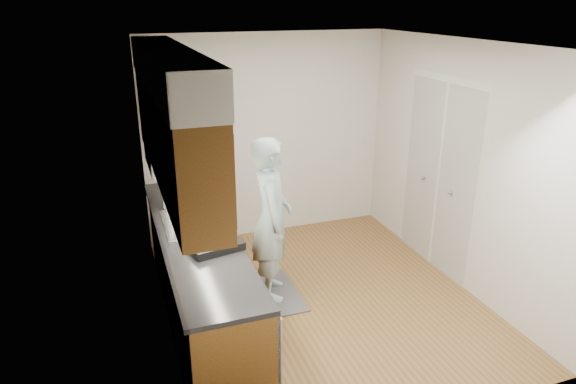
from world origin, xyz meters
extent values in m
plane|color=brown|center=(0.00, 0.00, 0.00)|extent=(3.50, 3.50, 0.00)
plane|color=white|center=(0.00, 0.00, 2.50)|extent=(3.50, 3.50, 0.00)
cube|color=silver|center=(-1.50, 0.00, 1.25)|extent=(0.02, 3.50, 2.50)
cube|color=silver|center=(1.50, 0.00, 1.25)|extent=(0.02, 3.50, 2.50)
cube|color=silver|center=(0.00, 1.75, 1.25)|extent=(3.00, 0.02, 2.50)
cube|color=brown|center=(-1.20, 0.00, 0.45)|extent=(0.60, 2.80, 0.90)
cube|color=black|center=(-1.21, 0.00, 0.92)|extent=(0.63, 2.80, 0.04)
cube|color=#B2B2B7|center=(-1.20, 0.20, 0.89)|extent=(0.48, 0.68, 0.14)
cube|color=#B2B2B7|center=(-1.20, 0.20, 0.94)|extent=(0.52, 0.72, 0.01)
cube|color=#B2B2B7|center=(-0.91, -1.10, 0.47)|extent=(0.03, 0.60, 0.80)
cube|color=brown|center=(-1.33, 0.00, 1.83)|extent=(0.33, 2.80, 0.75)
cube|color=silver|center=(-1.33, 0.00, 2.35)|extent=(0.35, 2.80, 0.30)
cube|color=#A5A5AA|center=(-1.27, 0.85, 1.37)|extent=(0.46, 0.75, 0.16)
cube|color=silver|center=(1.49, 0.30, 1.02)|extent=(0.02, 1.22, 2.05)
cube|color=#5D5D5F|center=(-0.43, 0.26, 0.01)|extent=(0.51, 0.87, 0.02)
imported|color=#9CB9BD|center=(-0.43, 0.26, 0.95)|extent=(0.58, 0.74, 1.87)
imported|color=#B7BDC7|center=(-1.37, 0.60, 1.07)|extent=(0.13, 0.13, 0.26)
imported|color=#B7BDC7|center=(-1.07, 0.65, 1.03)|extent=(0.09, 0.09, 0.19)
imported|color=#B7BDC7|center=(-1.20, 0.93, 1.02)|extent=(0.17, 0.17, 0.15)
cylinder|color=#A5A5AA|center=(-0.99, 0.84, 0.99)|extent=(0.08, 0.08, 0.11)
cube|color=black|center=(-1.12, -0.36, 0.97)|extent=(0.48, 0.42, 0.07)
camera|label=1|loc=(-1.81, -4.11, 2.85)|focal=32.00mm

